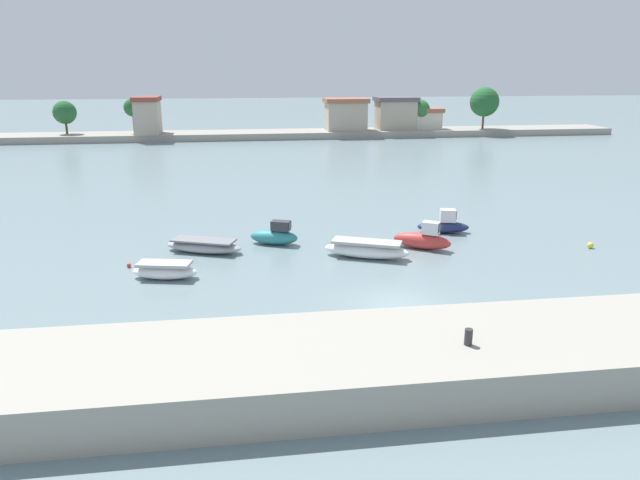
{
  "coord_description": "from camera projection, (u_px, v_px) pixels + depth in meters",
  "views": [
    {
      "loc": [
        -7.74,
        -26.81,
        11.57
      ],
      "look_at": [
        -2.62,
        9.15,
        0.83
      ],
      "focal_mm": 33.16,
      "sensor_mm": 36.0,
      "label": 1
    }
  ],
  "objects": [
    {
      "name": "ground_plane",
      "position": [
        397.0,
        305.0,
        29.78
      ],
      "size": [
        400.0,
        400.0,
        0.0
      ],
      "primitive_type": "plane",
      "color": "slate"
    },
    {
      "name": "seawall_embankment",
      "position": [
        448.0,
        358.0,
        22.58
      ],
      "size": [
        81.94,
        6.22,
        1.7
      ],
      "primitive_type": "cube",
      "color": "#9E998C",
      "rests_on": "ground"
    },
    {
      "name": "mooring_bollard",
      "position": [
        468.0,
        337.0,
        21.66
      ],
      "size": [
        0.3,
        0.3,
        0.62
      ],
      "primitive_type": "cylinder",
      "color": "#2D2D33",
      "rests_on": "seawall_embankment"
    },
    {
      "name": "moored_boat_0",
      "position": [
        165.0,
        271.0,
        33.33
      ],
      "size": [
        3.93,
        2.18,
        0.96
      ],
      "rotation": [
        0.0,
        0.0,
        -0.21
      ],
      "color": "white",
      "rests_on": "ground"
    },
    {
      "name": "moored_boat_1",
      "position": [
        204.0,
        246.0,
        38.04
      ],
      "size": [
        5.34,
        3.42,
        0.85
      ],
      "rotation": [
        0.0,
        0.0,
        -0.38
      ],
      "color": "#9E9EA3",
      "rests_on": "ground"
    },
    {
      "name": "moored_boat_2",
      "position": [
        275.0,
        236.0,
        39.68
      ],
      "size": [
        3.52,
        2.35,
        1.64
      ],
      "rotation": [
        0.0,
        0.0,
        -0.36
      ],
      "color": "teal",
      "rests_on": "ground"
    },
    {
      "name": "moored_boat_3",
      "position": [
        366.0,
        250.0,
        36.95
      ],
      "size": [
        5.56,
        3.57,
        1.09
      ],
      "rotation": [
        0.0,
        0.0,
        -0.4
      ],
      "color": "white",
      "rests_on": "ground"
    },
    {
      "name": "moored_boat_4",
      "position": [
        423.0,
        239.0,
        38.67
      ],
      "size": [
        3.82,
        2.95,
        1.87
      ],
      "rotation": [
        0.0,
        0.0,
        -0.56
      ],
      "color": "#C63833",
      "rests_on": "ground"
    },
    {
      "name": "moored_boat_5",
      "position": [
        444.0,
        225.0,
        42.47
      ],
      "size": [
        3.87,
        1.99,
        1.72
      ],
      "rotation": [
        0.0,
        0.0,
        -0.21
      ],
      "color": "navy",
      "rests_on": "ground"
    },
    {
      "name": "mooring_buoy_0",
      "position": [
        590.0,
        245.0,
        38.93
      ],
      "size": [
        0.4,
        0.4,
        0.4
      ],
      "primitive_type": "sphere",
      "color": "yellow",
      "rests_on": "ground"
    },
    {
      "name": "mooring_buoy_1",
      "position": [
        129.0,
        265.0,
        35.22
      ],
      "size": [
        0.26,
        0.26,
        0.26
      ],
      "primitive_type": "sphere",
      "color": "red",
      "rests_on": "ground"
    },
    {
      "name": "distant_shoreline",
      "position": [
        307.0,
        124.0,
        98.56
      ],
      "size": [
        114.29,
        7.93,
        8.1
      ],
      "color": "gray",
      "rests_on": "ground"
    }
  ]
}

